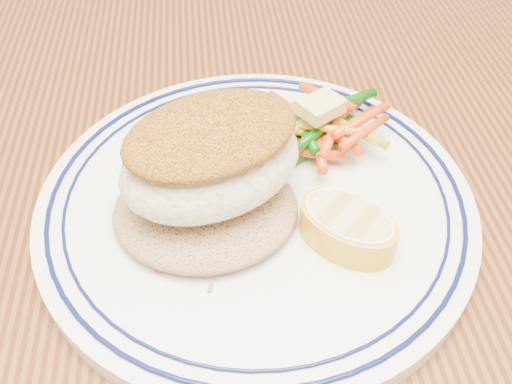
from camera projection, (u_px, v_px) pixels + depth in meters
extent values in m
cube|color=#46210E|center=(187.00, 225.00, 0.41)|extent=(1.50, 0.90, 0.04)
cylinder|color=white|center=(256.00, 205.00, 0.39)|extent=(0.29, 0.29, 0.01)
torus|color=#0A113F|center=(256.00, 196.00, 0.38)|extent=(0.27, 0.27, 0.00)
torus|color=#0A113F|center=(256.00, 196.00, 0.38)|extent=(0.25, 0.25, 0.00)
ellipsoid|color=#94714A|center=(206.00, 206.00, 0.36)|extent=(0.12, 0.10, 0.02)
ellipsoid|color=#F6E9CB|center=(211.00, 164.00, 0.35)|extent=(0.14, 0.12, 0.05)
ellipsoid|color=#9A6018|center=(211.00, 133.00, 0.33)|extent=(0.13, 0.11, 0.02)
cylinder|color=#0B4C09|center=(320.00, 139.00, 0.42)|extent=(0.05, 0.02, 0.01)
cylinder|color=#BA9C13|center=(288.00, 128.00, 0.42)|extent=(0.06, 0.03, 0.01)
cylinder|color=#DD3F0B|center=(282.00, 147.00, 0.41)|extent=(0.04, 0.03, 0.01)
cylinder|color=#0B4C09|center=(317.00, 144.00, 0.41)|extent=(0.05, 0.04, 0.01)
cylinder|color=#0B4C09|center=(331.00, 112.00, 0.44)|extent=(0.04, 0.03, 0.01)
cylinder|color=#DD3F0B|center=(310.00, 152.00, 0.40)|extent=(0.05, 0.02, 0.01)
cylinder|color=#DD3F0B|center=(330.00, 126.00, 0.42)|extent=(0.05, 0.04, 0.01)
cylinder|color=#0B4C09|center=(303.00, 131.00, 0.41)|extent=(0.02, 0.06, 0.02)
cylinder|color=#DD3F0B|center=(325.00, 135.00, 0.41)|extent=(0.05, 0.02, 0.01)
cylinder|color=#DD3F0B|center=(339.00, 117.00, 0.42)|extent=(0.05, 0.05, 0.01)
cylinder|color=#DD3F0B|center=(320.00, 150.00, 0.40)|extent=(0.01, 0.05, 0.01)
cylinder|color=#DD3F0B|center=(288.00, 109.00, 0.43)|extent=(0.04, 0.03, 0.01)
cylinder|color=#BA9C13|center=(294.00, 131.00, 0.41)|extent=(0.05, 0.01, 0.01)
cylinder|color=#DD3F0B|center=(295.00, 111.00, 0.43)|extent=(0.04, 0.04, 0.01)
cylinder|color=#DD3F0B|center=(334.00, 133.00, 0.40)|extent=(0.03, 0.05, 0.01)
cylinder|color=#BA9C13|center=(306.00, 122.00, 0.41)|extent=(0.05, 0.04, 0.01)
cylinder|color=#DD3F0B|center=(329.00, 125.00, 0.41)|extent=(0.02, 0.05, 0.01)
cylinder|color=#0B4C09|center=(348.00, 101.00, 0.43)|extent=(0.05, 0.03, 0.01)
cylinder|color=#BA9C13|center=(353.00, 129.00, 0.40)|extent=(0.04, 0.05, 0.01)
cylinder|color=#0B4C09|center=(318.00, 132.00, 0.40)|extent=(0.05, 0.04, 0.01)
cylinder|color=#DD3F0B|center=(331.00, 136.00, 0.40)|extent=(0.03, 0.04, 0.01)
cylinder|color=#DD3F0B|center=(327.00, 97.00, 0.43)|extent=(0.04, 0.03, 0.01)
cylinder|color=#DD3F0B|center=(355.00, 122.00, 0.41)|extent=(0.04, 0.04, 0.01)
cylinder|color=#BA9C13|center=(320.00, 128.00, 0.40)|extent=(0.05, 0.03, 0.01)
cylinder|color=#DD3F0B|center=(363.00, 119.00, 0.40)|extent=(0.04, 0.03, 0.01)
cylinder|color=#DD3F0B|center=(365.00, 132.00, 0.39)|extent=(0.04, 0.04, 0.01)
cube|color=#E0D26D|center=(321.00, 107.00, 0.40)|extent=(0.04, 0.03, 0.01)
torus|color=white|center=(349.00, 216.00, 0.34)|extent=(0.08, 0.08, 0.00)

